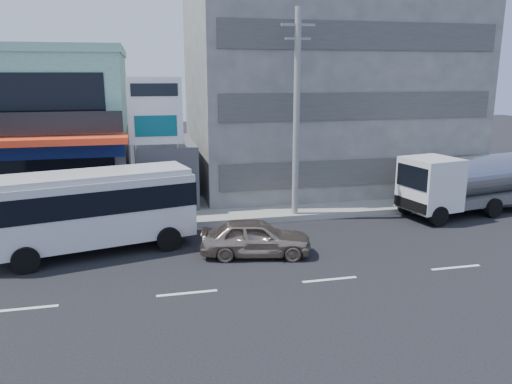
# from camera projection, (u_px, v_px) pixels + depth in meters

# --- Properties ---
(ground) EXTENTS (120.00, 120.00, 0.00)m
(ground) POSITION_uv_depth(u_px,v_px,m) (187.00, 293.00, 16.44)
(ground) COLOR black
(ground) RESTS_ON ground
(sidewalk) EXTENTS (70.00, 5.00, 0.30)m
(sidewalk) POSITION_uv_depth(u_px,v_px,m) (265.00, 207.00, 26.50)
(sidewalk) COLOR gray
(sidewalk) RESTS_ON ground
(shop_building) EXTENTS (12.40, 11.70, 8.00)m
(shop_building) POSITION_uv_depth(u_px,v_px,m) (13.00, 131.00, 26.99)
(shop_building) COLOR #404044
(shop_building) RESTS_ON ground
(concrete_building) EXTENTS (16.00, 12.00, 14.00)m
(concrete_building) POSITION_uv_depth(u_px,v_px,m) (322.00, 74.00, 31.20)
(concrete_building) COLOR gray
(concrete_building) RESTS_ON ground
(gap_structure) EXTENTS (3.00, 6.00, 3.50)m
(gap_structure) POSITION_uv_depth(u_px,v_px,m) (166.00, 172.00, 27.41)
(gap_structure) COLOR #404044
(gap_structure) RESTS_ON ground
(satellite_dish) EXTENTS (1.50, 1.50, 0.15)m
(satellite_dish) POSITION_uv_depth(u_px,v_px,m) (165.00, 142.00, 26.03)
(satellite_dish) COLOR slate
(satellite_dish) RESTS_ON gap_structure
(billboard) EXTENTS (2.60, 0.18, 6.90)m
(billboard) POSITION_uv_depth(u_px,v_px,m) (156.00, 119.00, 23.90)
(billboard) COLOR gray
(billboard) RESTS_ON ground
(utility_pole_near) EXTENTS (1.60, 0.30, 10.00)m
(utility_pole_near) POSITION_uv_depth(u_px,v_px,m) (296.00, 115.00, 23.56)
(utility_pole_near) COLOR #999993
(utility_pole_near) RESTS_ON ground
(minibus) EXTENTS (8.19, 4.26, 3.27)m
(minibus) POSITION_uv_depth(u_px,v_px,m) (93.00, 205.00, 19.87)
(minibus) COLOR silver
(minibus) RESTS_ON ground
(sedan) EXTENTS (4.62, 2.60, 1.48)m
(sedan) POSITION_uv_depth(u_px,v_px,m) (256.00, 237.00, 19.71)
(sedan) COLOR tan
(sedan) RESTS_ON ground
(tanker_truck) EXTENTS (8.09, 3.81, 3.07)m
(tanker_truck) POSITION_uv_depth(u_px,v_px,m) (466.00, 182.00, 25.37)
(tanker_truck) COLOR silver
(tanker_truck) RESTS_ON ground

